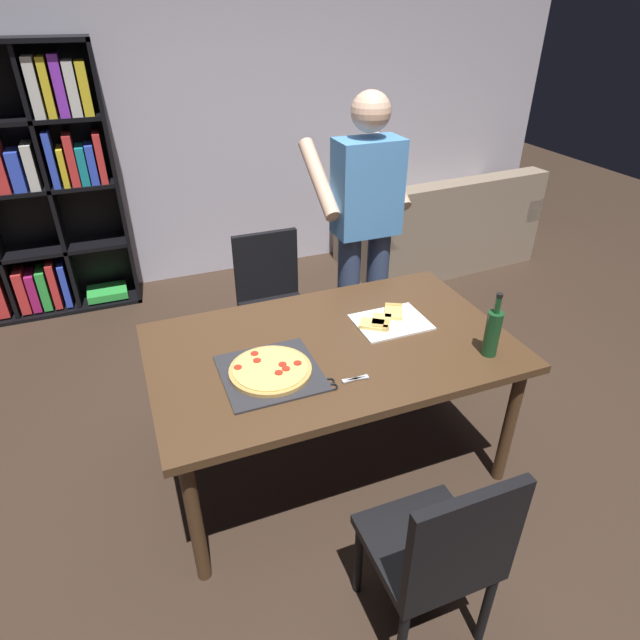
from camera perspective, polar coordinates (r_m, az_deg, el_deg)
The scene contains 12 objects.
ground_plane at distance 3.02m, azimuth 1.07°, elevation -14.51°, with size 12.00×12.00×0.00m, color #38281E.
back_wall at distance 4.68m, azimuth -11.80°, elevation 21.21°, with size 6.40×0.10×2.80m, color #BCB7C6.
dining_table at distance 2.58m, azimuth 1.22°, elevation -3.84°, with size 1.70×1.04×0.75m.
chair_near_camera at distance 2.07m, azimuth 12.79°, elevation -22.88°, with size 0.42×0.42×0.90m.
chair_far_side at distance 3.48m, azimuth -5.15°, elevation 2.74°, with size 0.42×0.42×0.90m.
couch at distance 5.13m, azimuth 12.59°, elevation 9.18°, with size 1.76×0.97×0.85m.
bookshelf at distance 4.54m, azimuth -29.96°, elevation 11.87°, with size 1.40×0.35×1.95m.
person_serving_pizza at distance 3.26m, azimuth 4.78°, elevation 10.19°, with size 0.55×0.54×1.75m.
pepperoni_pizza_on_tray at distance 2.35m, azimuth -5.31°, elevation -5.43°, with size 0.42×0.42×0.04m.
pizza_slices_on_towel at distance 2.72m, azimuth 7.24°, elevation -0.08°, with size 0.36×0.29×0.03m.
wine_bottle at distance 2.53m, azimuth 17.95°, elevation -1.23°, with size 0.07×0.07×0.32m.
kitchen_scissors at distance 2.29m, azimuth 2.15°, elevation -6.64°, with size 0.19×0.09×0.01m.
Camera 1 is at (-0.82, -1.95, 2.16)m, focal length 29.96 mm.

